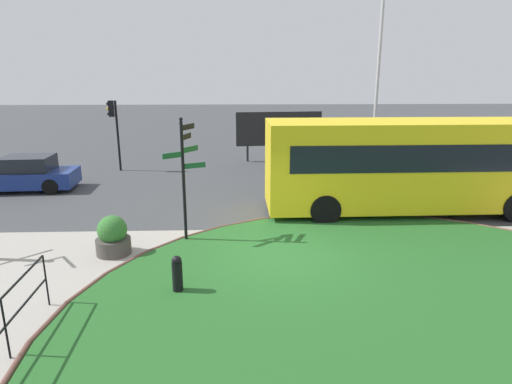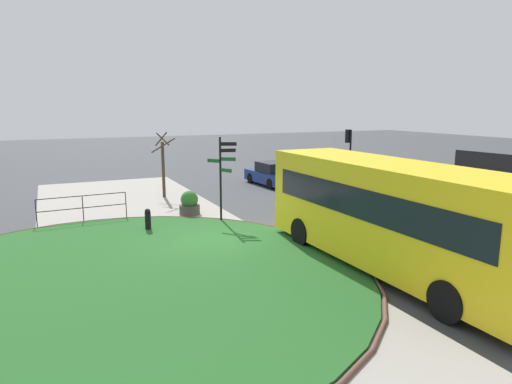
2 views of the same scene
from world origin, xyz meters
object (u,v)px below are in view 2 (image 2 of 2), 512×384
Objects in this scene: signpost_directional at (222,172)px; car_near_lane at (272,174)px; bollard_foreground at (148,220)px; billboard_left at (502,175)px; bus_yellow at (392,214)px; street_tree_bare at (163,165)px; planter_near_signpost at (189,204)px; traffic_light_near at (349,145)px.

car_near_lane is at bearing 140.70° from signpost_directional.
bollard_foreground is 15.83m from billboard_left.
bus_yellow is 14.32m from street_tree_bare.
bollard_foreground is 0.09× the size of bus_yellow.
signpost_directional reaches higher than bollard_foreground.
billboard_left is 4.36× the size of planter_near_signpost.
bollard_foreground is at bearing -87.21° from signpost_directional.
bus_yellow is 2.41× the size of car_near_lane.
signpost_directional reaches higher than street_tree_bare.
car_near_lane is 0.86× the size of billboard_left.
street_tree_bare is (1.03, -7.06, 1.10)m from car_near_lane.
bollard_foreground is 0.22× the size of car_near_lane.
bollard_foreground is at bearing -18.67° from street_tree_bare.
signpost_directional is at bearing 92.79° from bollard_foreground.
bollard_foreground is at bearing -48.22° from planter_near_signpost.
traffic_light_near reaches higher than bollard_foreground.
bus_yellow is at bearing 19.98° from planter_near_signpost.
traffic_light_near is 3.17× the size of planter_near_signpost.
bollard_foreground is at bearing -108.94° from billboard_left.
planter_near_signpost is 4.69m from street_tree_bare.
car_near_lane reaches higher than planter_near_signpost.
planter_near_signpost is at bearing -119.13° from billboard_left.
street_tree_bare reaches higher than bollard_foreground.
bus_yellow is at bearing 162.71° from car_near_lane.
traffic_light_near reaches higher than bus_yellow.
traffic_light_near is (-12.17, 7.30, 0.84)m from bus_yellow.
bus_yellow is at bearing 37.91° from bollard_foreground.
traffic_light_near is 11.26m from planter_near_signpost.
street_tree_bare is (-13.89, -3.49, 0.04)m from bus_yellow.
signpost_directional is 12.74m from billboard_left.
signpost_directional is 9.73m from car_near_lane.
traffic_light_near is 1.00× the size of street_tree_bare.
planter_near_signpost is at bearing 124.60° from car_near_lane.
street_tree_bare is (-10.13, -13.15, 0.01)m from billboard_left.
billboard_left is (8.41, 2.37, -0.81)m from traffic_light_near.
traffic_light_near is at bearing 110.42° from bollard_foreground.
traffic_light_near is at bearing -130.25° from car_near_lane.
street_tree_bare reaches higher than bus_yellow.
car_near_lane is at bearing 42.41° from traffic_light_near.
car_near_lane reaches higher than bollard_foreground.
bus_yellow is at bearing 137.87° from traffic_light_near.
traffic_light_near is at bearing -170.16° from billboard_left.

